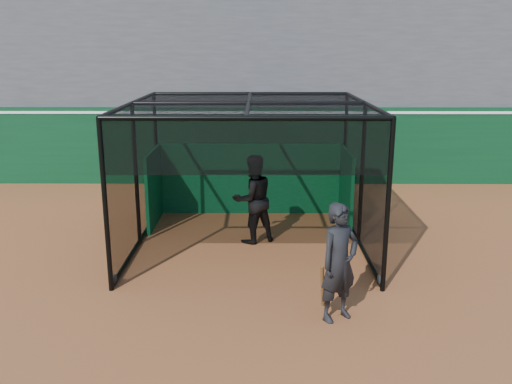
{
  "coord_description": "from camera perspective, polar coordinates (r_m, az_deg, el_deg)",
  "views": [
    {
      "loc": [
        0.9,
        -9.07,
        4.36
      ],
      "look_at": [
        0.85,
        2.0,
        1.4
      ],
      "focal_mm": 38.0,
      "sensor_mm": 36.0,
      "label": 1
    }
  ],
  "objects": [
    {
      "name": "ground",
      "position": [
        10.1,
        -4.96,
        -10.66
      ],
      "size": [
        120.0,
        120.0,
        0.0
      ],
      "primitive_type": "plane",
      "color": "brown",
      "rests_on": "ground"
    },
    {
      "name": "outfield_wall",
      "position": [
        17.86,
        -2.63,
        5.05
      ],
      "size": [
        50.0,
        0.5,
        2.5
      ],
      "color": "#0A371B",
      "rests_on": "ground"
    },
    {
      "name": "grandstand",
      "position": [
        21.36,
        -2.22,
        15.28
      ],
      "size": [
        50.0,
        7.85,
        8.95
      ],
      "color": "#4C4C4F",
      "rests_on": "ground"
    },
    {
      "name": "batting_cage",
      "position": [
        12.07,
        -0.76,
        1.73
      ],
      "size": [
        5.13,
        5.1,
        3.2
      ],
      "color": "black",
      "rests_on": "ground"
    },
    {
      "name": "batter",
      "position": [
        12.33,
        -0.32,
        -0.74
      ],
      "size": [
        1.24,
        1.15,
        2.04
      ],
      "primitive_type": "imported",
      "rotation": [
        0.0,
        0.0,
        3.63
      ],
      "color": "black",
      "rests_on": "ground"
    },
    {
      "name": "on_deck_player",
      "position": [
        8.94,
        8.75,
        -7.35
      ],
      "size": [
        0.87,
        0.79,
        1.99
      ],
      "color": "black",
      "rests_on": "ground"
    }
  ]
}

